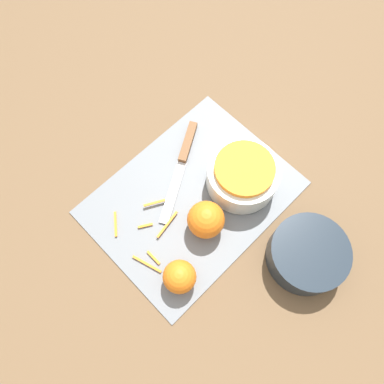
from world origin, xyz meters
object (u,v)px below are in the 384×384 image
object	(u,v)px
bowl_speckled	(243,175)
bowl_dark	(307,254)
knife	(185,153)
orange_left	(206,220)
orange_right	(180,277)

from	to	relation	value
bowl_speckled	bowl_dark	xyz separation A→B (m)	(0.03, 0.22, -0.01)
bowl_speckled	knife	size ratio (longest dim) A/B	0.68
orange_left	orange_right	xyz separation A→B (m)	(0.12, 0.05, -0.01)
bowl_speckled	orange_right	xyz separation A→B (m)	(0.26, 0.06, -0.01)
bowl_dark	orange_left	world-z (taller)	orange_left
bowl_speckled	orange_right	world-z (taller)	bowl_speckled
knife	bowl_dark	bearing A→B (deg)	61.23
bowl_dark	orange_right	distance (m)	0.28
orange_left	orange_right	distance (m)	0.13
bowl_speckled	bowl_dark	distance (m)	0.22
bowl_speckled	orange_left	size ratio (longest dim) A/B	1.98
orange_left	knife	bearing A→B (deg)	-119.50
bowl_dark	orange_right	xyz separation A→B (m)	(0.23, -0.16, 0.01)
orange_right	bowl_dark	bearing A→B (deg)	145.47
bowl_speckled	bowl_dark	bearing A→B (deg)	81.48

